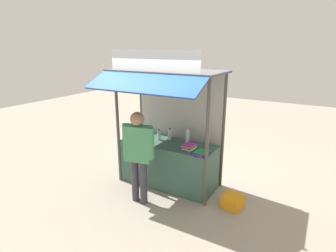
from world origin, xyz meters
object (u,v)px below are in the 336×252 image
banana_bunch_rightmost (157,91)px  banana_bunch_inner_right (177,94)px  banana_bunch_inner_left (190,94)px  vendor_person (138,150)px  magazine_stack_left (138,141)px  plastic_crate (233,202)px  magazine_stack_back_left (130,138)px  magazine_stack_mid_right (189,147)px  water_bottle_back_right (159,135)px  water_bottle_center (188,137)px  water_bottle_rear_center (170,134)px  magazine_stack_mid_left (201,153)px

banana_bunch_rightmost → banana_bunch_inner_right: same height
banana_bunch_inner_left → vendor_person: 1.30m
magazine_stack_left → plastic_crate: size_ratio=0.80×
magazine_stack_left → vendor_person: 0.67m
magazine_stack_back_left → banana_bunch_inner_left: banana_bunch_inner_left is taller
magazine_stack_left → magazine_stack_mid_right: bearing=11.2°
magazine_stack_mid_right → plastic_crate: 1.22m
magazine_stack_mid_right → banana_bunch_rightmost: banana_bunch_rightmost is taller
magazine_stack_mid_right → banana_bunch_inner_left: size_ratio=1.21×
water_bottle_back_right → water_bottle_center: bearing=10.7°
water_bottle_back_right → magazine_stack_mid_right: (0.76, -0.17, -0.06)m
banana_bunch_inner_left → magazine_stack_mid_right: bearing=113.3°
water_bottle_rear_center → magazine_stack_back_left: 0.81m
magazine_stack_back_left → vendor_person: 0.88m
magazine_stack_mid_left → banana_bunch_inner_left: (-0.16, -0.20, 1.06)m
water_bottle_center → banana_bunch_inner_right: banana_bunch_inner_right is taller
magazine_stack_back_left → banana_bunch_inner_right: bearing=-10.9°
magazine_stack_back_left → plastic_crate: magazine_stack_back_left is taller
water_bottle_rear_center → magazine_stack_mid_right: 0.65m
magazine_stack_left → vendor_person: vendor_person is taller
water_bottle_center → plastic_crate: (1.08, -0.36, -0.90)m
magazine_stack_back_left → plastic_crate: (2.16, 0.05, -0.80)m
water_bottle_back_right → banana_bunch_rightmost: 1.16m
water_bottle_rear_center → plastic_crate: 1.76m
magazine_stack_back_left → banana_bunch_inner_right: size_ratio=0.88×
water_bottle_rear_center → vendor_person: (-0.04, -1.03, 0.01)m
water_bottle_back_right → magazine_stack_back_left: water_bottle_back_right is taller
magazine_stack_back_left → magazine_stack_mid_left: magazine_stack_mid_left is taller
magazine_stack_left → banana_bunch_inner_left: (1.16, -0.16, 1.05)m
water_bottle_rear_center → magazine_stack_back_left: (-0.68, -0.43, -0.08)m
water_bottle_rear_center → magazine_stack_left: water_bottle_rear_center is taller
water_bottle_rear_center → banana_bunch_inner_right: size_ratio=0.83×
water_bottle_back_right → banana_bunch_inner_left: (0.92, -0.53, 1.00)m
water_bottle_center → water_bottle_rear_center: bearing=178.2°
water_bottle_back_right → magazine_stack_left: water_bottle_back_right is taller
magazine_stack_back_left → water_bottle_rear_center: bearing=32.1°
magazine_stack_mid_left → banana_bunch_inner_left: banana_bunch_inner_left is taller
water_bottle_back_right → magazine_stack_mid_left: size_ratio=0.83×
water_bottle_back_right → banana_bunch_inner_left: 1.45m
water_bottle_center → magazine_stack_left: size_ratio=1.08×
water_bottle_center → magazine_stack_mid_left: size_ratio=1.03×
water_bottle_center → banana_bunch_inner_right: (0.10, -0.64, 0.95)m
banana_bunch_rightmost → magazine_stack_mid_right: bearing=38.7°
water_bottle_back_right → banana_bunch_inner_left: bearing=-30.2°
plastic_crate → water_bottle_rear_center: bearing=165.8°
water_bottle_rear_center → magazine_stack_mid_left: (0.89, -0.46, -0.07)m
banana_bunch_inner_left → vendor_person: (-0.77, -0.37, -0.98)m
magazine_stack_left → banana_bunch_inner_right: size_ratio=0.88×
magazine_stack_mid_right → vendor_person: size_ratio=0.18×
water_bottle_rear_center → banana_bunch_inner_left: 1.39m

